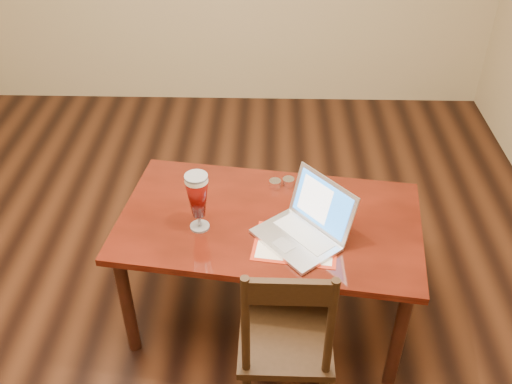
{
  "coord_description": "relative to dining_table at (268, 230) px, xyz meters",
  "views": [
    {
      "loc": [
        0.44,
        -2.06,
        2.39
      ],
      "look_at": [
        0.39,
        -0.08,
        0.89
      ],
      "focal_mm": 40.0,
      "sensor_mm": 36.0,
      "label": 1
    }
  ],
  "objects": [
    {
      "name": "ground",
      "position": [
        -0.44,
        -0.01,
        -0.6
      ],
      "size": [
        5.0,
        5.0,
        0.0
      ],
      "primitive_type": "plane",
      "color": "black",
      "rests_on": "ground"
    },
    {
      "name": "dining_chair",
      "position": [
        0.08,
        -0.53,
        -0.16
      ],
      "size": [
        0.4,
        0.38,
        0.94
      ],
      "rotation": [
        0.0,
        0.0,
        -0.01
      ],
      "color": "black",
      "rests_on": "ground"
    },
    {
      "name": "dining_table",
      "position": [
        0.0,
        0.0,
        0.0
      ],
      "size": [
        1.51,
        0.98,
        0.96
      ],
      "rotation": [
        0.0,
        0.0,
        -0.14
      ],
      "color": "#55150B",
      "rests_on": "ground"
    }
  ]
}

